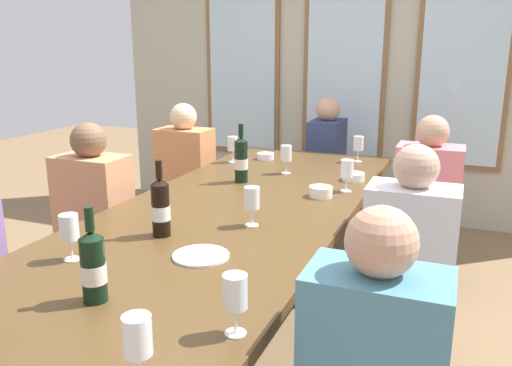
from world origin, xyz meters
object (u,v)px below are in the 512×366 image
Objects in this scene: seated_person_4 at (186,184)px; seated_person_1 at (408,276)px; tasting_bowl_0 at (354,177)px; wine_glass_7 at (233,144)px; tasting_bowl_2 at (265,156)px; wine_glass_3 at (252,200)px; wine_glass_1 at (347,170)px; wine_bottle_0 at (161,207)px; seated_person_5 at (426,211)px; wine_glass_6 at (69,228)px; wine_bottle_1 at (241,160)px; dining_table at (236,216)px; wine_glass_4 at (286,154)px; seated_person_6 at (326,170)px; wine_bottle_2 at (94,266)px; wine_glass_5 at (138,339)px; white_plate_0 at (201,256)px; seated_person_0 at (96,228)px; tasting_bowl_1 at (321,192)px; wine_glass_2 at (358,144)px; wine_glass_0 at (235,294)px.

seated_person_1 is at bearing -31.45° from seated_person_4.
wine_glass_7 reaches higher than tasting_bowl_0.
wine_glass_3 reaches higher than tasting_bowl_2.
wine_glass_1 is 1.00× the size of wine_glass_7.
wine_bottle_0 is 2.49× the size of tasting_bowl_0.
tasting_bowl_0 is 0.77m from tasting_bowl_2.
tasting_bowl_2 is at bearing 174.00° from seated_person_5.
wine_glass_6 is (-0.73, -1.29, 0.00)m from wine_glass_1.
wine_bottle_1 is 1.16m from seated_person_1.
wine_bottle_1 reaches higher than dining_table.
wine_glass_6 is at bearing -100.87° from wine_glass_4.
seated_person_6 is at bearing 134.92° from seated_person_5.
wine_glass_7 is 0.54m from seated_person_4.
tasting_bowl_2 is at bearing 134.39° from seated_person_1.
wine_bottle_2 reaches higher than tasting_bowl_2.
tasting_bowl_2 is 0.67× the size of wine_glass_1.
wine_glass_7 is (-0.78, 2.26, 0.00)m from wine_glass_5.
seated_person_0 reaches higher than white_plate_0.
white_plate_0 is at bearing -58.94° from seated_person_4.
wine_bottle_1 reaches higher than wine_glass_1.
white_plate_0 is 1.75m from seated_person_5.
tasting_bowl_2 is 0.67× the size of wine_glass_6.
wine_glass_3 is at bearing 83.80° from white_plate_0.
tasting_bowl_1 is 1.54m from seated_person_6.
wine_glass_6 is at bearing -128.36° from wine_glass_3.
seated_person_1 is 1.00× the size of seated_person_6.
wine_glass_3 is 0.76m from seated_person_1.
tasting_bowl_2 is at bearing 127.99° from tasting_bowl_1.
seated_person_4 is 1.00× the size of seated_person_6.
wine_glass_2 is (-0.08, 0.52, 0.10)m from tasting_bowl_0.
seated_person_4 reaches higher than wine_glass_2.
wine_glass_0 is at bearing -84.54° from tasting_bowl_1.
seated_person_6 is (-0.48, 2.87, -0.33)m from wine_glass_0.
seated_person_6 reaches higher than wine_glass_7.
white_plate_0 is 0.19× the size of seated_person_1.
wine_bottle_0 is 1.82× the size of wine_glass_3.
white_plate_0 is at bearing -84.70° from wine_glass_4.
wine_glass_7 is (-0.78, -0.32, 0.00)m from wine_glass_2.
seated_person_5 is (0.49, 0.65, -0.24)m from tasting_bowl_1.
wine_bottle_0 is 1.82× the size of wine_glass_0.
wine_glass_2 is (-0.12, 2.30, 0.00)m from wine_glass_0.
wine_glass_3 is 1.14m from wine_glass_5.
wine_glass_7 reaches higher than tasting_bowl_2.
white_plate_0 reaches higher than dining_table.
wine_glass_1 is (0.69, -0.61, 0.10)m from tasting_bowl_2.
wine_bottle_2 is (-0.14, -0.43, 0.11)m from white_plate_0.
wine_glass_7 is 0.16× the size of seated_person_4.
wine_glass_3 is at bearing -53.34° from dining_table.
seated_person_4 is (-1.31, 2.06, -0.33)m from wine_glass_0.
tasting_bowl_1 is at bearing 16.02° from seated_person_0.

